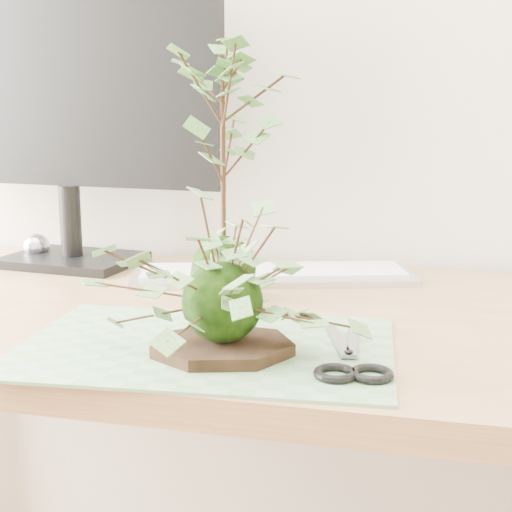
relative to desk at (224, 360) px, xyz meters
name	(u,v)px	position (x,y,z in m)	size (l,w,h in m)	color
desk	(224,360)	(0.00, 0.00, 0.00)	(1.60, 0.70, 0.74)	tan
cutting_mat	(206,346)	(0.03, -0.19, 0.09)	(0.47, 0.31, 0.00)	#659960
stone_dish	(223,347)	(0.06, -0.22, 0.10)	(0.18, 0.18, 0.01)	black
ivy_kokedama	(222,265)	(0.06, -0.22, 0.20)	(0.34, 0.34, 0.20)	black
maple_kokedama	(223,109)	(-0.01, 0.04, 0.39)	(0.29, 0.29, 0.43)	black
keyboard	(273,274)	(0.04, 0.19, 0.10)	(0.52, 0.28, 0.02)	#BABAC2
monitor	(67,98)	(-0.37, 0.24, 0.41)	(0.63, 0.21, 0.55)	black
foil_ball	(36,247)	(-0.46, 0.25, 0.12)	(0.05, 0.05, 0.05)	silver
scissors	(347,365)	(0.22, -0.24, 0.10)	(0.10, 0.21, 0.01)	gray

